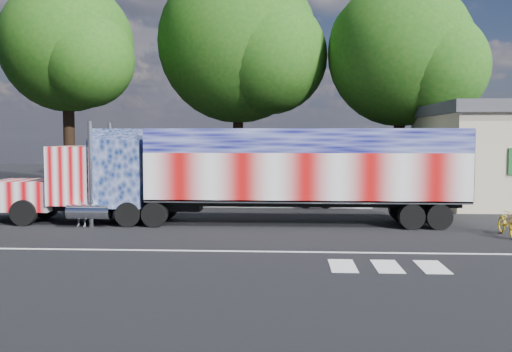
# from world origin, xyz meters

# --- Properties ---
(ground) EXTENTS (100.00, 100.00, 0.00)m
(ground) POSITION_xyz_m (0.00, 0.00, 0.00)
(ground) COLOR black
(lane_markings) EXTENTS (30.00, 2.67, 0.01)m
(lane_markings) POSITION_xyz_m (1.71, -3.77, 0.01)
(lane_markings) COLOR silver
(lane_markings) RESTS_ON ground
(semi_truck) EXTENTS (19.24, 3.04, 4.10)m
(semi_truck) POSITION_xyz_m (-0.39, 2.58, 2.11)
(semi_truck) COLOR black
(semi_truck) RESTS_ON ground
(coach_bus) EXTENTS (13.01, 3.03, 3.78)m
(coach_bus) POSITION_xyz_m (-1.06, 9.08, 1.96)
(coach_bus) COLOR silver
(coach_bus) RESTS_ON ground
(woman) EXTENTS (0.60, 0.42, 1.56)m
(woman) POSITION_xyz_m (-6.76, 1.50, 0.78)
(woman) COLOR slate
(woman) RESTS_ON ground
(bicycle) EXTENTS (0.71, 1.87, 0.97)m
(bicycle) POSITION_xyz_m (9.06, 0.20, 0.49)
(bicycle) COLOR gold
(bicycle) RESTS_ON ground
(tree_nw_a) EXTENTS (8.64, 8.23, 13.28)m
(tree_nw_a) POSITION_xyz_m (-12.35, 15.02, 9.10)
(tree_nw_a) COLOR black
(tree_nw_a) RESTS_ON ground
(tree_n_mid) EXTENTS (11.37, 10.83, 15.26)m
(tree_n_mid) POSITION_xyz_m (-1.94, 18.82, 9.79)
(tree_n_mid) COLOR black
(tree_n_mid) RESTS_ON ground
(tree_ne_a) EXTENTS (9.54, 9.08, 13.23)m
(tree_ne_a) POSITION_xyz_m (8.46, 16.18, 8.63)
(tree_ne_a) COLOR black
(tree_ne_a) RESTS_ON ground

